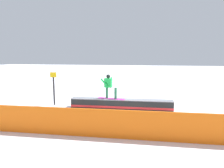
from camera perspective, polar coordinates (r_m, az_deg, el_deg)
name	(u,v)px	position (r m, az deg, el deg)	size (l,w,h in m)	color
ground_plane	(121,109)	(10.40, 2.74, -7.65)	(120.00, 120.00, 0.00)	white
grind_box	(121,104)	(10.33, 2.75, -6.31)	(5.68, 1.00, 0.55)	black
snowboarder	(109,86)	(10.23, -0.89, -0.52)	(1.59, 0.49, 1.37)	#B52794
safety_fence	(102,123)	(6.66, -3.26, -12.12)	(11.85, 0.06, 1.04)	orange
trail_marker	(54,88)	(11.55, -17.61, -1.06)	(0.40, 0.10, 1.98)	#262628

